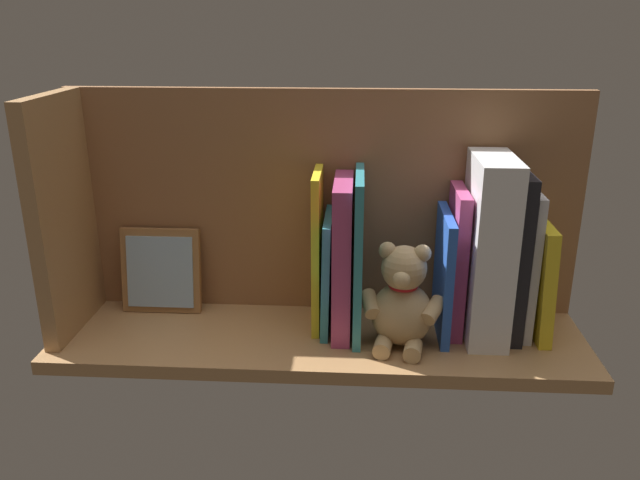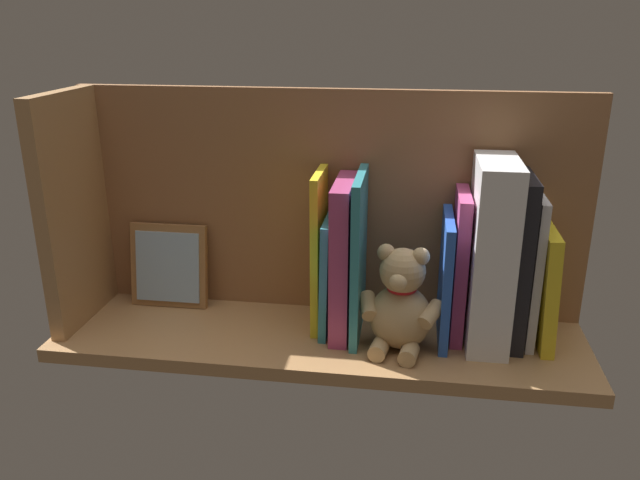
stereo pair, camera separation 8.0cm
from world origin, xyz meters
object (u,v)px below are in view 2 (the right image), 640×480
teddy_bear (401,304)px  picture_frame_leaning (169,266)px  book_0 (544,286)px  dictionary_thick_white (491,254)px

teddy_bear → picture_frame_leaning: (41.32, -10.07, -0.09)cm
book_0 → picture_frame_leaning: (63.43, -4.38, -2.14)cm
dictionary_thick_white → teddy_bear: dictionary_thick_white is taller
book_0 → dictionary_thick_white: 10.24cm
book_0 → teddy_bear: book_0 is taller
dictionary_thick_white → teddy_bear: (13.37, 4.65, -7.28)cm
dictionary_thick_white → picture_frame_leaning: bearing=-5.7°
teddy_bear → picture_frame_leaning: 42.53cm
teddy_bear → dictionary_thick_white: bearing=-151.2°
dictionary_thick_white → picture_frame_leaning: size_ratio=1.98×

